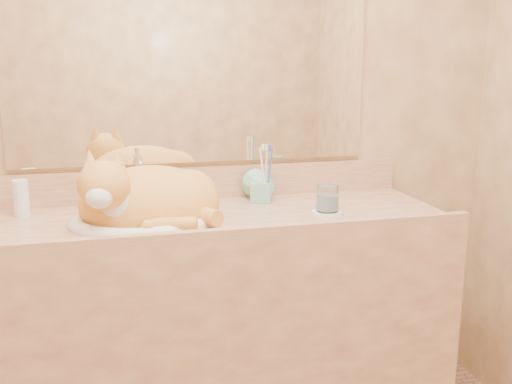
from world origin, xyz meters
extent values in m
cube|color=#996F45|center=(0.00, 1.00, 1.25)|extent=(2.40, 0.02, 2.50)
cube|color=white|center=(0.00, 0.99, 1.39)|extent=(1.30, 0.02, 0.80)
imported|color=#7BC5A4|center=(0.21, 0.85, 0.93)|extent=(0.09, 0.09, 0.16)
imported|color=#7BC5A4|center=(0.24, 0.86, 0.90)|extent=(0.13, 0.13, 0.10)
cylinder|color=white|center=(0.40, 0.66, 0.85)|extent=(0.10, 0.10, 0.01)
cylinder|color=silver|center=(0.40, 0.66, 0.90)|extent=(0.08, 0.08, 0.09)
cylinder|color=white|center=(-0.59, 0.87, 0.91)|extent=(0.05, 0.05, 0.12)
camera|label=1|loc=(-0.29, -1.09, 1.34)|focal=40.00mm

